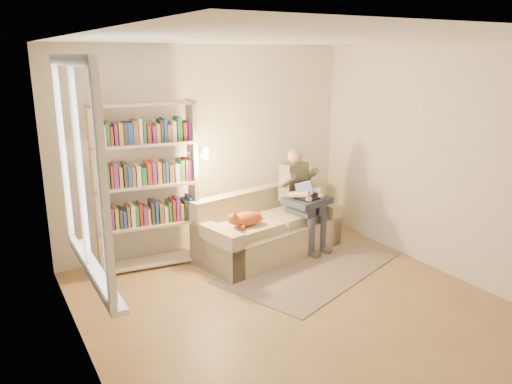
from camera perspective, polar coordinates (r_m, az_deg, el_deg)
floor at (r=5.09m, az=5.64°, el=-13.74°), size 4.50×4.50×0.00m
ceiling at (r=4.45m, az=6.56°, el=16.95°), size 4.00×4.50×0.02m
wall_left at (r=3.83m, az=-19.06°, el=-3.32°), size 0.02×4.50×2.60m
wall_right at (r=5.97m, az=21.86°, el=2.97°), size 0.02×4.50×2.60m
wall_back at (r=6.51m, az=-5.61°, el=4.97°), size 4.00×0.02×2.60m
window at (r=4.01m, az=-18.97°, el=-1.37°), size 0.12×1.52×1.69m
sofa at (r=6.40m, az=1.25°, el=-4.55°), size 1.99×1.19×0.79m
person at (r=6.47m, az=5.09°, el=-0.15°), size 0.46×0.63×1.32m
cat at (r=5.94m, az=-1.16°, el=-3.02°), size 0.57×0.29×0.22m
blanket at (r=6.37m, az=5.54°, el=-1.07°), size 0.61×0.53×0.08m
laptop at (r=6.36m, az=5.50°, el=-0.27°), size 0.36×0.32×0.28m
bookshelf at (r=5.91m, az=-12.47°, el=1.55°), size 1.31×0.50×1.98m
rug at (r=6.11m, az=6.26°, el=-8.49°), size 2.50×1.96×0.01m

